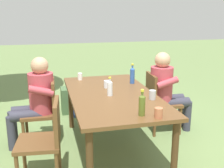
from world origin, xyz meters
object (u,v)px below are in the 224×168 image
Objects in this scene: bottle_blue at (132,75)px; chair_near_right at (159,99)px; cup_steel at (152,95)px; cup_glass at (107,84)px; chair_far_left at (46,137)px; person_in_plaid_shirt at (166,88)px; bottle_olive at (142,104)px; chair_far_right at (45,109)px; backpack_by_far_side at (78,104)px; cup_white at (80,77)px; bottle_clear at (110,88)px; cup_terracotta at (159,113)px; dining_table at (112,100)px; backpack_by_near_side at (66,101)px; person_in_white_shirt at (35,97)px.

chair_near_right is at bearing -85.75° from bottle_blue.
cup_glass is at bearing 33.66° from cup_steel.
person_in_plaid_shirt is (0.86, -1.72, 0.17)m from chair_far_left.
chair_far_left is 8.18× the size of cup_steel.
bottle_olive reaches higher than chair_near_right.
backpack_by_far_side is at bearing -29.65° from chair_far_right.
cup_glass is at bearing 6.15° from bottle_olive.
cup_glass is (0.70, -0.80, 0.33)m from chair_far_left.
chair_far_left is at bearing 156.76° from cup_white.
bottle_clear reaches higher than cup_glass.
cup_steel is at bearing 145.21° from person_in_plaid_shirt.
backpack_by_far_side is (0.96, 1.17, -0.47)m from person_in_plaid_shirt.
chair_far_right is 1.45m from cup_steel.
cup_steel is at bearing -84.85° from chair_far_left.
cup_terracotta is (-0.42, -1.04, 0.33)m from chair_far_left.
chair_far_right is at bearing 88.93° from bottle_blue.
cup_white is (1.10, 0.68, -0.00)m from cup_steel.
dining_table is 2.18× the size of chair_far_left.
cup_white reaches higher than backpack_by_near_side.
person_in_white_shirt is 1.28m from backpack_by_near_side.
cup_terracotta reaches higher than dining_table.
cup_glass is (-0.17, 0.81, 0.33)m from chair_near_right.
cup_white is at bearing 72.78° from chair_near_right.
person_in_white_shirt is 1.00× the size of person_in_plaid_shirt.
person_in_white_shirt reaches higher than bottle_blue.
person_in_white_shirt is 4.55× the size of bottle_olive.
bottle_clear is at bearing 137.75° from bottle_blue.
backpack_by_near_side is at bearing 16.09° from dining_table.
person_in_white_shirt reaches higher than chair_far_right.
chair_far_right reaches higher than cup_glass.
bottle_olive reaches higher than bottle_clear.
bottle_blue is (-0.03, 0.53, 0.23)m from person_in_plaid_shirt.
chair_far_left is 0.89m from person_in_white_shirt.
person_in_plaid_shirt is 11.08× the size of cup_steel.
cup_steel is at bearing -33.02° from bottle_olive.
chair_near_right reaches higher than cup_terracotta.
cup_white is at bearing 17.81° from cup_terracotta.
cup_steel is (-0.76, -1.30, 0.16)m from person_in_white_shirt.
chair_far_right reaches higher than dining_table.
bottle_blue is (-0.02, -1.19, 0.40)m from chair_far_right.
chair_near_right is 0.89m from cup_glass.
bottle_blue is 0.72× the size of backpack_by_far_side.
chair_near_right is at bearing -131.44° from backpack_by_near_side.
bottle_blue is at bearing 94.25° from chair_near_right.
chair_far_left is 3.35× the size of bottle_olive.
bottle_clear reaches higher than cup_terracotta.
bottle_olive is at bearing -139.50° from person_in_white_shirt.
backpack_by_far_side is at bearing 20.61° from cup_steel.
cup_terracotta is 0.96× the size of cup_white.
cup_glass is at bearing -6.32° from bottle_clear.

